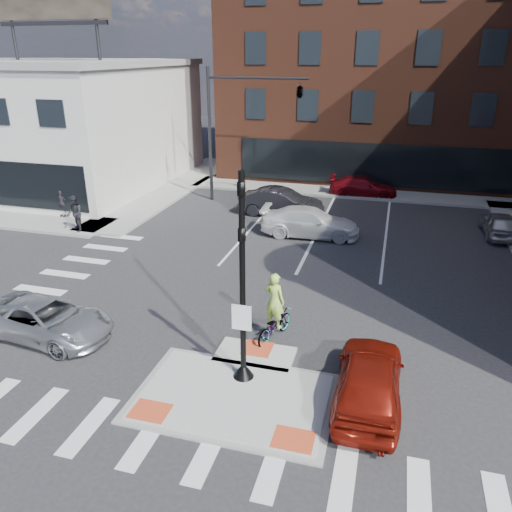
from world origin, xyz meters
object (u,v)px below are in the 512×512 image
(white_pickup, at_px, (310,222))
(cyclist, at_px, (274,317))
(silver_suv, at_px, (46,319))
(red_sedan, at_px, (369,379))
(bg_car_red, at_px, (363,187))
(pedestrian_b, at_px, (62,203))
(pedestrian_a, at_px, (74,214))
(bg_car_silver, at_px, (500,224))
(bg_car_dark, at_px, (281,202))

(white_pickup, relative_size, cyclist, 2.12)
(silver_suv, bearing_deg, red_sedan, -86.80)
(bg_car_red, height_order, pedestrian_b, pedestrian_b)
(pedestrian_a, bearing_deg, silver_suv, -21.77)
(red_sedan, xyz_separation_m, bg_car_red, (-1.78, 21.13, -0.11))
(pedestrian_a, bearing_deg, red_sedan, 7.31)
(bg_car_silver, xyz_separation_m, cyclist, (-8.72, -12.77, 0.16))
(pedestrian_a, distance_m, pedestrian_b, 2.98)
(cyclist, relative_size, pedestrian_b, 1.55)
(silver_suv, relative_size, pedestrian_b, 3.03)
(bg_car_silver, relative_size, pedestrian_a, 1.97)
(pedestrian_a, height_order, pedestrian_b, pedestrian_a)
(bg_car_silver, height_order, bg_car_red, bg_car_silver)
(silver_suv, relative_size, red_sedan, 1.07)
(cyclist, bearing_deg, pedestrian_a, -11.63)
(white_pickup, distance_m, pedestrian_a, 12.09)
(bg_car_silver, height_order, pedestrian_a, pedestrian_a)
(white_pickup, relative_size, pedestrian_b, 3.28)
(white_pickup, xyz_separation_m, pedestrian_b, (-13.91, -1.00, 0.19))
(red_sedan, bearing_deg, bg_car_dark, -69.43)
(bg_car_dark, bearing_deg, bg_car_silver, -86.89)
(bg_car_red, bearing_deg, bg_car_dark, 140.64)
(silver_suv, height_order, red_sedan, red_sedan)
(bg_car_dark, height_order, bg_car_silver, bg_car_dark)
(white_pickup, xyz_separation_m, bg_car_dark, (-2.21, 2.91, 0.06))
(bg_car_red, xyz_separation_m, pedestrian_a, (-13.72, -11.50, 0.46))
(bg_car_red, height_order, pedestrian_a, pedestrian_a)
(bg_car_dark, xyz_separation_m, pedestrian_a, (-9.50, -5.91, 0.30))
(white_pickup, relative_size, bg_car_dark, 1.05)
(bg_car_dark, xyz_separation_m, bg_car_silver, (11.54, -0.32, -0.15))
(bg_car_red, bearing_deg, silver_suv, 154.83)
(red_sedan, xyz_separation_m, bg_car_dark, (-6.00, 15.55, 0.05))
(cyclist, bearing_deg, bg_car_dark, -59.27)
(bg_car_red, bearing_deg, pedestrian_a, 127.66)
(red_sedan, relative_size, cyclist, 1.84)
(red_sedan, height_order, bg_car_silver, red_sedan)
(silver_suv, xyz_separation_m, white_pickup, (6.66, 12.08, 0.08))
(silver_suv, bearing_deg, cyclist, -69.08)
(cyclist, bearing_deg, white_pickup, -68.00)
(silver_suv, distance_m, bg_car_silver, 21.70)
(silver_suv, xyz_separation_m, bg_car_silver, (15.99, 14.67, -0.01))
(bg_car_silver, relative_size, pedestrian_b, 2.42)
(pedestrian_b, bearing_deg, cyclist, -29.43)
(pedestrian_a, relative_size, pedestrian_b, 1.23)
(silver_suv, distance_m, bg_car_red, 22.34)
(cyclist, bearing_deg, pedestrian_b, -13.69)
(bg_car_red, bearing_deg, bg_car_silver, -131.23)
(bg_car_dark, distance_m, pedestrian_a, 11.19)
(white_pickup, bearing_deg, bg_car_dark, 34.27)
(bg_car_dark, bearing_deg, cyclist, -163.16)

